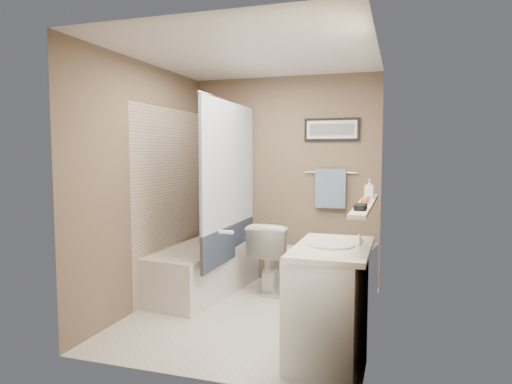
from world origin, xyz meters
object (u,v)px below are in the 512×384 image
(bathtub, at_px, (201,270))
(glass_jar, at_px, (370,191))
(vanity, at_px, (333,304))
(candle_bowl_near, at_px, (360,208))
(toilet, at_px, (276,256))
(hair_brush_back, at_px, (366,199))
(hair_brush_front, at_px, (365,201))
(candle_bowl_far, at_px, (361,206))
(soap_bottle, at_px, (369,189))

(bathtub, relative_size, glass_jar, 15.00)
(vanity, height_order, glass_jar, glass_jar)
(vanity, height_order, candle_bowl_near, candle_bowl_near)
(toilet, height_order, glass_jar, glass_jar)
(bathtub, distance_m, vanity, 1.98)
(glass_jar, bearing_deg, bathtub, 175.69)
(vanity, height_order, hair_brush_back, hair_brush_back)
(candle_bowl_near, relative_size, glass_jar, 0.90)
(vanity, bearing_deg, glass_jar, 86.42)
(toilet, distance_m, hair_brush_front, 1.68)
(bathtub, bearing_deg, candle_bowl_near, -27.24)
(hair_brush_front, xyz_separation_m, glass_jar, (0.00, 0.63, 0.03))
(bathtub, xyz_separation_m, hair_brush_front, (1.79, -0.77, 0.89))
(hair_brush_front, bearing_deg, candle_bowl_far, -90.00)
(bathtub, xyz_separation_m, candle_bowl_near, (1.79, -1.23, 0.89))
(hair_brush_front, bearing_deg, bathtub, 156.79)
(candle_bowl_far, distance_m, hair_brush_back, 0.50)
(bathtub, xyz_separation_m, hair_brush_back, (1.79, -0.62, 0.89))
(vanity, xyz_separation_m, hair_brush_back, (0.19, 0.54, 0.74))
(toilet, xyz_separation_m, soap_bottle, (1.03, -0.61, 0.82))
(soap_bottle, bearing_deg, toilet, 149.21)
(glass_jar, bearing_deg, soap_bottle, -90.00)
(glass_jar, bearing_deg, toilet, 155.42)
(bathtub, bearing_deg, glass_jar, 3.04)
(candle_bowl_far, relative_size, hair_brush_front, 0.41)
(bathtub, xyz_separation_m, soap_bottle, (1.79, -0.28, 0.95))
(soap_bottle, bearing_deg, glass_jar, 90.00)
(bathtub, height_order, hair_brush_back, hair_brush_back)
(bathtub, distance_m, soap_bottle, 2.04)
(soap_bottle, bearing_deg, hair_brush_front, -90.00)
(bathtub, xyz_separation_m, vanity, (1.60, -1.16, 0.15))
(bathtub, distance_m, candle_bowl_near, 2.34)
(hair_brush_back, relative_size, glass_jar, 2.20)
(candle_bowl_near, xyz_separation_m, hair_brush_back, (0.00, 0.61, 0.00))
(candle_bowl_near, xyz_separation_m, glass_jar, (0.00, 1.10, 0.03))
(vanity, relative_size, glass_jar, 9.00)
(candle_bowl_near, distance_m, candle_bowl_far, 0.11)
(hair_brush_front, bearing_deg, soap_bottle, 90.00)
(glass_jar, bearing_deg, candle_bowl_far, -90.00)
(vanity, distance_m, glass_jar, 1.30)
(toilet, bearing_deg, glass_jar, 160.86)
(candle_bowl_far, height_order, glass_jar, glass_jar)
(hair_brush_front, relative_size, glass_jar, 2.20)
(bathtub, height_order, glass_jar, glass_jar)
(candle_bowl_near, height_order, hair_brush_back, hair_brush_back)
(hair_brush_front, bearing_deg, toilet, 133.00)
(bathtub, distance_m, toilet, 0.84)
(bathtub, distance_m, hair_brush_back, 2.09)
(candle_bowl_near, bearing_deg, toilet, 123.24)
(hair_brush_back, xyz_separation_m, soap_bottle, (0.00, 0.35, 0.06))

